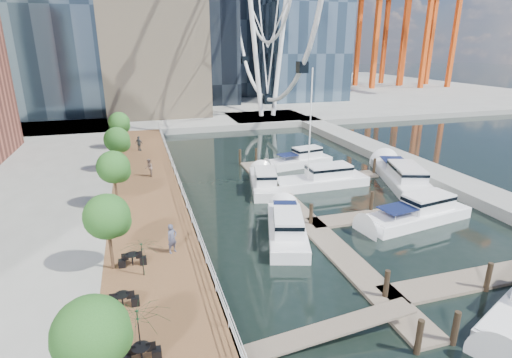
% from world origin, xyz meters
% --- Properties ---
extents(ground, '(520.00, 520.00, 0.00)m').
position_xyz_m(ground, '(0.00, 0.00, 0.00)').
color(ground, black).
rests_on(ground, ground).
extents(boardwalk, '(6.00, 60.00, 1.00)m').
position_xyz_m(boardwalk, '(-9.00, 15.00, 0.50)').
color(boardwalk, brown).
rests_on(boardwalk, ground).
extents(seawall, '(0.25, 60.00, 1.00)m').
position_xyz_m(seawall, '(-6.00, 15.00, 0.50)').
color(seawall, '#595954').
rests_on(seawall, ground).
extents(land_far, '(200.00, 114.00, 1.00)m').
position_xyz_m(land_far, '(0.00, 102.00, 0.50)').
color(land_far, gray).
rests_on(land_far, ground).
extents(breakwater, '(4.00, 60.00, 1.00)m').
position_xyz_m(breakwater, '(20.00, 20.00, 0.50)').
color(breakwater, gray).
rests_on(breakwater, ground).
extents(pier, '(14.00, 12.00, 1.00)m').
position_xyz_m(pier, '(14.00, 52.00, 0.50)').
color(pier, gray).
rests_on(pier, ground).
extents(railing, '(0.10, 60.00, 1.05)m').
position_xyz_m(railing, '(-6.10, 15.00, 1.52)').
color(railing, white).
rests_on(railing, boardwalk).
extents(floating_docks, '(16.00, 34.00, 2.60)m').
position_xyz_m(floating_docks, '(7.97, 9.98, 0.49)').
color(floating_docks, '#6D6051').
rests_on(floating_docks, ground).
extents(port_cranes, '(40.00, 52.00, 38.00)m').
position_xyz_m(port_cranes, '(67.67, 95.67, 20.00)').
color(port_cranes, '#D84C14').
rests_on(port_cranes, ground).
extents(street_trees, '(2.60, 42.60, 4.60)m').
position_xyz_m(street_trees, '(-11.40, 14.00, 4.29)').
color(street_trees, '#3F2B1C').
rests_on(street_trees, ground).
extents(cafe_tables, '(2.50, 13.70, 0.74)m').
position_xyz_m(cafe_tables, '(-10.40, -2.00, 1.37)').
color(cafe_tables, black).
rests_on(cafe_tables, ground).
extents(yacht_foreground, '(10.53, 4.30, 2.15)m').
position_xyz_m(yacht_foreground, '(11.32, 6.17, 0.00)').
color(yacht_foreground, white).
rests_on(yacht_foreground, ground).
extents(pedestrian_near, '(0.83, 0.76, 1.91)m').
position_xyz_m(pedestrian_near, '(-7.87, 4.93, 1.95)').
color(pedestrian_near, '#45475D').
rests_on(pedestrian_near, boardwalk).
extents(pedestrian_mid, '(0.69, 0.88, 1.81)m').
position_xyz_m(pedestrian_mid, '(-8.55, 21.14, 1.90)').
color(pedestrian_mid, '#7B6155').
rests_on(pedestrian_mid, boardwalk).
extents(pedestrian_far, '(1.09, 1.03, 1.82)m').
position_xyz_m(pedestrian_far, '(-9.26, 32.10, 1.91)').
color(pedestrian_far, '#363E44').
rests_on(pedestrian_far, boardwalk).
extents(moored_yachts, '(22.04, 34.34, 11.50)m').
position_xyz_m(moored_yachts, '(7.99, 13.70, 0.00)').
color(moored_yachts, white).
rests_on(moored_yachts, ground).
extents(cafe_seating, '(4.23, 12.93, 2.46)m').
position_xyz_m(cafe_seating, '(-10.21, -2.97, 2.12)').
color(cafe_seating, '#0E3613').
rests_on(cafe_seating, ground).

